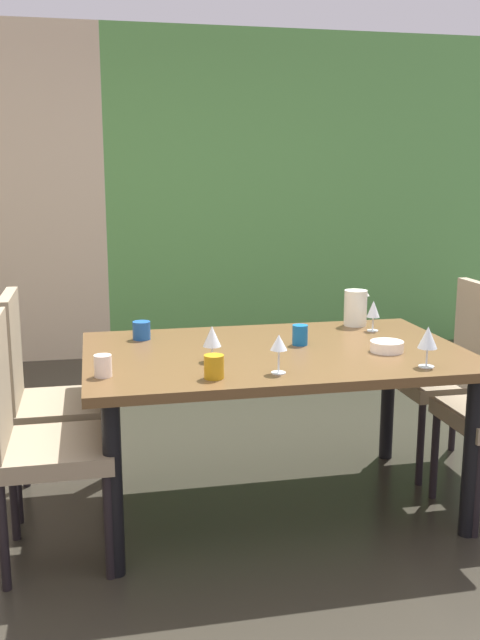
% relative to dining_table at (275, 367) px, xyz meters
% --- Properties ---
extents(ground_plane, '(5.94, 6.39, 0.02)m').
position_rel_dining_table_xyz_m(ground_plane, '(-0.20, -0.20, -0.68)').
color(ground_plane, '#2B2820').
extents(garden_window_panel, '(3.42, 0.10, 2.65)m').
position_rel_dining_table_xyz_m(garden_window_panel, '(1.06, 2.95, 0.66)').
color(garden_window_panel, '#59994B').
rests_on(garden_window_panel, ground_plane).
extents(dining_table, '(1.68, 1.06, 0.75)m').
position_rel_dining_table_xyz_m(dining_table, '(0.00, 0.00, 0.00)').
color(dining_table, brown).
rests_on(dining_table, ground_plane).
extents(chair_left_far, '(0.45, 0.44, 0.99)m').
position_rel_dining_table_xyz_m(chair_left_far, '(-1.03, 0.26, -0.12)').
color(chair_left_far, gray).
rests_on(chair_left_far, ground_plane).
extents(chair_left_near, '(0.45, 0.44, 1.00)m').
position_rel_dining_table_xyz_m(chair_left_near, '(-1.03, -0.26, -0.12)').
color(chair_left_near, gray).
rests_on(chair_left_near, ground_plane).
extents(chair_right_far, '(0.44, 0.44, 0.97)m').
position_rel_dining_table_xyz_m(chair_right_far, '(1.03, 0.26, -0.13)').
color(chair_right_far, gray).
rests_on(chair_right_far, ground_plane).
extents(wine_glass_right, '(0.07, 0.07, 0.16)m').
position_rel_dining_table_xyz_m(wine_glass_right, '(-0.08, -0.36, 0.20)').
color(wine_glass_right, silver).
rests_on(wine_glass_right, dining_table).
extents(wine_glass_east, '(0.06, 0.06, 0.15)m').
position_rel_dining_table_xyz_m(wine_glass_east, '(0.57, 0.27, 0.19)').
color(wine_glass_east, silver).
rests_on(wine_glass_east, dining_table).
extents(wine_glass_near_shelf, '(0.08, 0.08, 0.17)m').
position_rel_dining_table_xyz_m(wine_glass_near_shelf, '(0.53, -0.40, 0.20)').
color(wine_glass_near_shelf, silver).
rests_on(wine_glass_near_shelf, dining_table).
extents(wine_glass_left, '(0.08, 0.08, 0.15)m').
position_rel_dining_table_xyz_m(wine_glass_left, '(-0.31, -0.13, 0.18)').
color(wine_glass_left, silver).
rests_on(wine_glass_left, dining_table).
extents(serving_bowl_south, '(0.15, 0.15, 0.05)m').
position_rel_dining_table_xyz_m(serving_bowl_south, '(0.47, -0.13, 0.10)').
color(serving_bowl_south, white).
rests_on(serving_bowl_south, dining_table).
extents(cup_center, '(0.08, 0.08, 0.09)m').
position_rel_dining_table_xyz_m(cup_center, '(-0.34, -0.38, 0.13)').
color(cup_center, '#BA8313').
rests_on(cup_center, dining_table).
extents(cup_west, '(0.07, 0.07, 0.09)m').
position_rel_dining_table_xyz_m(cup_west, '(0.13, 0.07, 0.13)').
color(cup_west, '#135DA0').
rests_on(cup_west, dining_table).
extents(cup_corner, '(0.07, 0.07, 0.09)m').
position_rel_dining_table_xyz_m(cup_corner, '(-0.76, -0.27, 0.12)').
color(cup_corner, silver).
rests_on(cup_corner, dining_table).
extents(cup_rear, '(0.08, 0.08, 0.09)m').
position_rel_dining_table_xyz_m(cup_rear, '(-0.57, 0.33, 0.12)').
color(cup_rear, '#1C4F9C').
rests_on(cup_rear, dining_table).
extents(pitcher_north, '(0.13, 0.12, 0.18)m').
position_rel_dining_table_xyz_m(pitcher_north, '(0.53, 0.42, 0.17)').
color(pitcher_north, silver).
rests_on(pitcher_north, dining_table).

